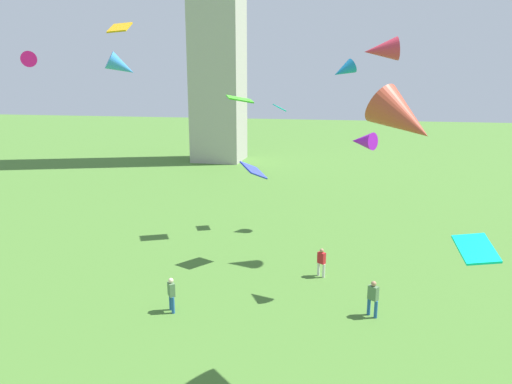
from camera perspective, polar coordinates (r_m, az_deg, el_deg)
person_0 at (r=22.01m, az=13.85°, el=-12.07°), size 0.50×0.46×1.68m
person_2 at (r=22.14m, az=-10.11°, el=-11.80°), size 0.45×0.48×1.62m
person_4 at (r=25.64m, az=7.85°, el=-8.17°), size 0.47×0.43×1.57m
kite_flying_0 at (r=15.71m, az=24.85°, el=-6.18°), size 1.18×1.50×0.58m
kite_flying_1 at (r=26.38m, az=-0.27°, el=2.61°), size 1.48×1.92×1.14m
kite_flying_2 at (r=32.65m, az=10.45°, el=14.17°), size 1.94×1.62×1.49m
kite_flying_3 at (r=24.53m, az=-16.02°, el=18.43°), size 1.14×1.39×0.62m
kite_flying_4 at (r=32.81m, az=2.83°, el=10.07°), size 1.09×1.34×0.49m
kite_flying_6 at (r=27.24m, az=14.73°, el=16.12°), size 2.01×1.48×1.42m
kite_flying_7 at (r=22.47m, az=12.64°, el=5.97°), size 1.44×1.35×0.89m
kite_flying_8 at (r=15.71m, az=17.27°, el=8.34°), size 2.75×2.51×2.16m
kite_flying_9 at (r=22.10m, az=-15.83°, el=14.29°), size 1.61×1.43×1.26m
kite_flying_10 at (r=35.50m, az=-25.37°, el=14.22°), size 1.54×1.76×1.08m
kite_flying_11 at (r=30.77m, az=-1.94°, el=11.07°), size 1.92×1.71×0.53m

